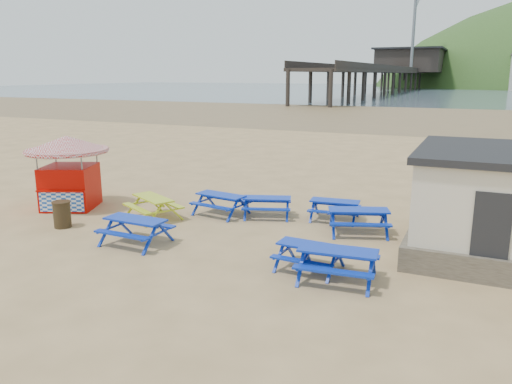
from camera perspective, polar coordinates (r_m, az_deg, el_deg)
The scene contains 14 objects.
ground at distance 17.96m, azimuth -5.26°, elevation -3.77°, with size 400.00×400.00×0.00m, color tan.
wet_sand at distance 70.61m, azimuth 17.49°, elevation 8.43°, with size 400.00×400.00×0.00m, color olive.
sea at distance 185.17m, azimuth 22.06°, elevation 10.72°, with size 400.00×400.00×0.00m, color #495C69.
picnic_table_blue_a at distance 18.83m, azimuth 1.25°, elevation -1.72°, with size 2.17×1.96×0.75m.
picnic_table_blue_b at distance 18.62m, azimuth 8.97°, elevation -2.07°, with size 1.91×1.60×0.74m.
picnic_table_blue_c at distance 17.22m, azimuth 11.61°, elevation -3.28°, with size 2.42×2.19×0.84m.
picnic_table_blue_d at distance 16.27m, azimuth -13.57°, elevation -4.37°, with size 2.03×1.66×0.83m.
picnic_table_blue_e at distance 13.88m, azimuth 6.13°, elevation -7.39°, with size 1.84×1.52×0.74m.
picnic_table_blue_f at distance 13.27m, azimuth 9.29°, elevation -8.22°, with size 2.17×1.81×0.85m.
picnic_table_yellow at distance 18.96m, azimuth -11.65°, elevation -1.78°, with size 2.46×2.30×0.82m.
ice_cream_kiosk at distance 21.17m, azimuth -20.67°, elevation 3.15°, with size 4.27×4.27×2.92m.
litter_bin at distance 18.78m, azimuth -21.29°, elevation -2.38°, with size 0.64×0.64×0.93m.
pier at distance 194.94m, azimuth 16.92°, elevation 12.80°, with size 24.00×220.00×39.29m.
picnic_table_blue_g at distance 19.15m, azimuth -4.03°, elevation -1.42°, with size 2.11×1.80×0.80m.
Camera 1 is at (8.53, -14.90, 5.25)m, focal length 35.00 mm.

